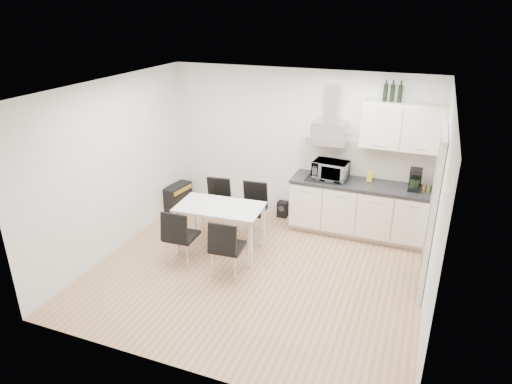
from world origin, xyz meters
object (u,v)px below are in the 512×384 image
chair_far_right (252,211)px  guitar_amp (178,197)px  chair_near_right (228,248)px  dining_table (220,212)px  floor_speaker (283,209)px  kitchenette (364,187)px  chair_far_left (216,206)px  chair_near_left (182,237)px

chair_far_right → guitar_amp: size_ratio=1.44×
chair_near_right → dining_table: bearing=120.2°
chair_near_right → guitar_amp: 2.45m
chair_far_right → floor_speaker: 0.94m
dining_table → chair_near_right: size_ratio=1.50×
kitchenette → dining_table: 2.34m
chair_far_left → floor_speaker: (0.87, 0.91, -0.30)m
chair_near_left → chair_near_right: (0.75, -0.05, 0.00)m
chair_far_right → chair_near_left: bearing=57.5°
kitchenette → dining_table: kitchenette is taller
kitchenette → guitar_amp: (-3.30, -0.25, -0.59)m
chair_near_right → floor_speaker: chair_near_right is taller
chair_far_left → floor_speaker: chair_far_left is taller
chair_near_left → chair_near_right: bearing=-5.6°
dining_table → chair_far_right: (0.27, 0.63, -0.22)m
kitchenette → chair_far_left: bearing=-161.9°
dining_table → chair_near_left: chair_near_left is taller
dining_table → chair_near_left: (-0.35, -0.55, -0.22)m
chair_far_right → chair_near_left: same height
floor_speaker → guitar_amp: bearing=-166.3°
chair_far_right → chair_near_left: 1.34m
guitar_amp → floor_speaker: (1.89, 0.41, -0.10)m
chair_far_left → chair_near_right: size_ratio=1.00×
chair_near_right → floor_speaker: size_ratio=3.07×
chair_far_left → chair_near_left: 1.13m
chair_far_left → chair_far_right: size_ratio=1.00×
chair_far_right → guitar_amp: chair_far_right is taller
kitchenette → chair_far_left: size_ratio=2.86×
dining_table → chair_far_left: bearing=118.0°
chair_far_left → floor_speaker: bearing=-140.8°
dining_table → chair_near_left: bearing=-126.1°
dining_table → guitar_amp: dining_table is taller
chair_near_left → guitar_amp: chair_near_left is taller
kitchenette → chair_near_left: bearing=-140.5°
chair_near_left → chair_far_left: bearing=88.4°
chair_near_left → floor_speaker: chair_near_left is taller
chair_far_left → chair_far_right: same height
kitchenette → chair_near_left: (-2.28, -1.87, -0.39)m
dining_table → chair_near_left: size_ratio=1.50×
kitchenette → floor_speaker: 1.57m
chair_far_left → guitar_amp: (-1.02, 0.50, -0.20)m
chair_far_right → chair_near_left: size_ratio=1.00×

